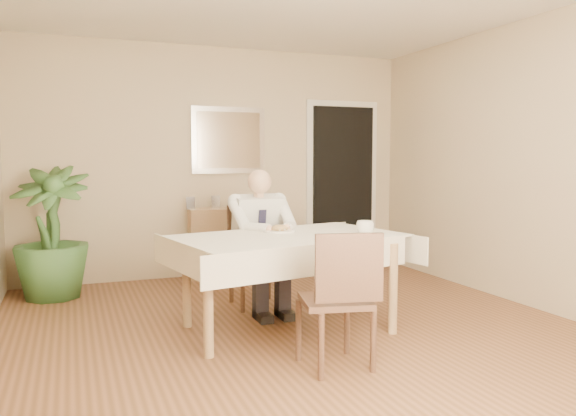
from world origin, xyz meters
name	(u,v)px	position (x,y,z in m)	size (l,w,h in m)	color
room	(305,164)	(0.00, 0.00, 1.30)	(5.00, 5.02, 2.60)	brown
doorway	(342,186)	(1.55, 2.46, 1.00)	(0.96, 0.07, 2.10)	white
mirror	(229,140)	(0.09, 2.47, 1.55)	(0.86, 0.04, 0.76)	silver
dining_table	(288,246)	(-0.06, 0.21, 0.67)	(1.90, 1.34, 0.75)	#8F6846
chair_far	(253,248)	(-0.06, 1.09, 0.52)	(0.45, 0.45, 0.91)	#462D1D
chair_near	(341,293)	(-0.05, -0.69, 0.50)	(0.50, 0.51, 0.89)	#462D1D
seated_man	(263,233)	(-0.06, 0.80, 0.69)	(0.48, 0.72, 1.24)	white
plate	(279,231)	(-0.05, 0.41, 0.76)	(0.26, 0.26, 0.02)	white
food	(279,228)	(-0.05, 0.41, 0.78)	(0.14, 0.14, 0.06)	olive
knife	(287,229)	(-0.01, 0.35, 0.78)	(0.01, 0.01, 0.13)	silver
fork	(277,230)	(-0.09, 0.35, 0.78)	(0.01, 0.01, 0.13)	silver
coffee_mug	(365,228)	(0.52, 0.02, 0.81)	(0.14, 0.14, 0.11)	white
sideboard	(233,242)	(0.09, 2.32, 0.39)	(0.98, 0.33, 0.78)	#8F6846
photo_frame_left	(190,203)	(-0.39, 2.32, 0.85)	(0.10, 0.02, 0.14)	silver
photo_frame_center	(216,202)	(-0.08, 2.40, 0.85)	(0.10, 0.02, 0.14)	silver
photo_frame_right	(244,201)	(0.23, 2.35, 0.85)	(0.10, 0.02, 0.14)	silver
potted_palm	(51,232)	(-1.80, 1.99, 0.64)	(0.71, 0.71, 1.28)	#335B28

